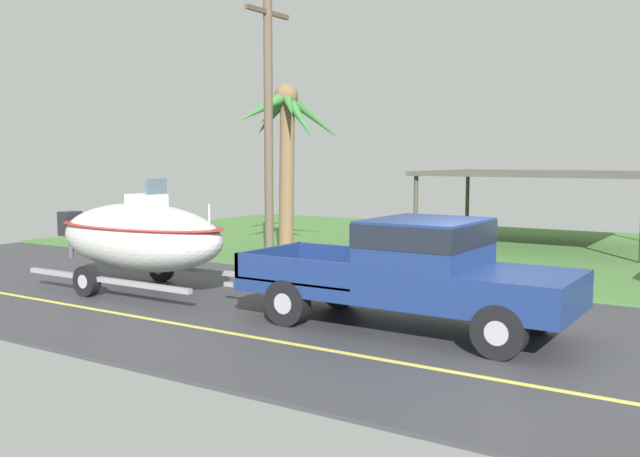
% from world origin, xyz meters
% --- Properties ---
extents(ground, '(36.00, 22.00, 0.11)m').
position_xyz_m(ground, '(0.00, 8.38, -0.01)').
color(ground, '#38383D').
extents(pickup_truck_towing, '(5.91, 2.06, 1.87)m').
position_xyz_m(pickup_truck_towing, '(-1.14, 0.04, 1.04)').
color(pickup_truck_towing, navy).
rests_on(pickup_truck_towing, ground).
extents(boat_on_trailer, '(5.81, 2.35, 2.44)m').
position_xyz_m(boat_on_trailer, '(-7.83, 0.04, 1.18)').
color(boat_on_trailer, gray).
rests_on(boat_on_trailer, ground).
extents(carport_awning, '(7.19, 4.97, 2.46)m').
position_xyz_m(carport_awning, '(-2.62, 12.20, 2.34)').
color(carport_awning, '#4C4238').
rests_on(carport_awning, ground).
extents(palm_tree_near_left, '(2.48, 3.49, 5.02)m').
position_xyz_m(palm_tree_near_left, '(-8.30, 6.12, 3.66)').
color(palm_tree_near_left, brown).
rests_on(palm_tree_near_left, ground).
extents(utility_pole, '(0.24, 1.80, 7.32)m').
position_xyz_m(utility_pole, '(-7.88, 4.75, 3.81)').
color(utility_pole, brown).
rests_on(utility_pole, ground).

